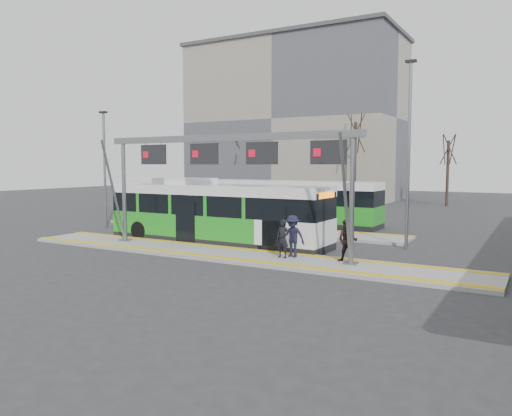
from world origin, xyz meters
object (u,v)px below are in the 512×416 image
at_px(hero_bus, 216,214).
at_px(passenger_b, 348,241).
at_px(passenger_c, 293,236).
at_px(passenger_a, 283,239).
at_px(gantry, 225,158).

distance_m(hero_bus, passenger_b, 8.14).
relative_size(passenger_b, passenger_c, 0.97).
height_order(passenger_a, passenger_c, passenger_c).
relative_size(gantry, passenger_c, 7.40).
xyz_separation_m(hero_bus, passenger_a, (5.17, -2.62, -0.56)).
relative_size(gantry, passenger_a, 8.08).
xyz_separation_m(passenger_a, passenger_c, (0.26, 0.40, 0.07)).
xyz_separation_m(gantry, passenger_b, (5.61, 0.31, -3.30)).
bearing_deg(passenger_c, passenger_b, 4.08).
bearing_deg(hero_bus, passenger_c, -21.89).
xyz_separation_m(passenger_a, passenger_b, (2.66, 0.46, 0.05)).
distance_m(passenger_a, passenger_b, 2.70).
xyz_separation_m(gantry, passenger_c, (3.22, 0.25, -3.27)).
bearing_deg(passenger_a, passenger_b, 16.03).
height_order(hero_bus, passenger_c, hero_bus).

